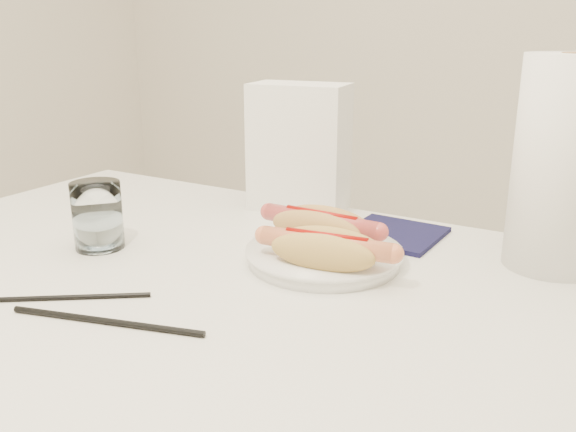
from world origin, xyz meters
The scene contains 10 objects.
table centered at (0.00, 0.00, 0.69)m, with size 1.20×0.80×0.75m.
plate centered at (0.13, 0.12, 0.76)m, with size 0.22×0.22×0.02m, color white.
hotdog_left centered at (0.11, 0.16, 0.79)m, with size 0.19×0.08×0.05m.
hotdog_right centered at (0.16, 0.07, 0.79)m, with size 0.19×0.09×0.05m.
water_glass centered at (-0.21, 0.00, 0.80)m, with size 0.08×0.08×0.11m, color silver.
chopstick_near centered at (-0.10, -0.16, 0.75)m, with size 0.01×0.01×0.21m, color black.
chopstick_far centered at (0.00, -0.18, 0.75)m, with size 0.01×0.01×0.25m, color black.
napkin_box centered at (-0.04, 0.35, 0.87)m, with size 0.18×0.10×0.24m, color white.
navy_napkin centered at (0.18, 0.29, 0.75)m, with size 0.15×0.15×0.01m, color black.
paper_towel_roll centered at (0.42, 0.28, 0.90)m, with size 0.13×0.13×0.30m, color white.
Camera 1 is at (0.51, -0.64, 1.09)m, focal length 38.32 mm.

